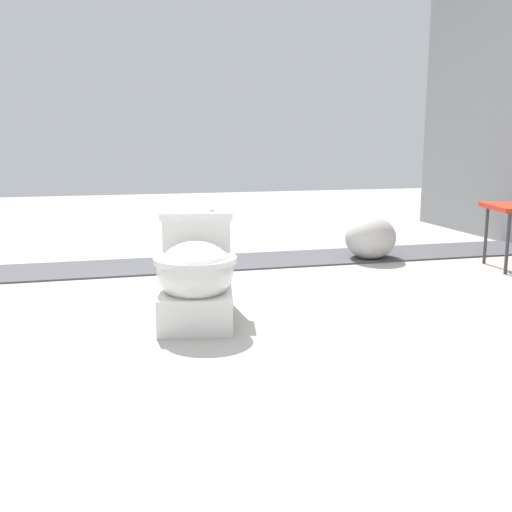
# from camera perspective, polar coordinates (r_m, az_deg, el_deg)

# --- Properties ---
(ground_plane) EXTENTS (14.00, 14.00, 0.00)m
(ground_plane) POSITION_cam_1_polar(r_m,az_deg,el_deg) (2.95, -2.65, -6.08)
(ground_plane) COLOR #A8A59E
(gravel_strip) EXTENTS (0.56, 8.00, 0.01)m
(gravel_strip) POSITION_cam_1_polar(r_m,az_deg,el_deg) (4.33, 0.12, -0.43)
(gravel_strip) COLOR #4C4C51
(gravel_strip) RESTS_ON ground
(toilet) EXTENTS (0.69, 0.48, 0.52)m
(toilet) POSITION_cam_1_polar(r_m,az_deg,el_deg) (2.91, -5.72, -1.83)
(toilet) COLOR white
(toilet) RESTS_ON ground
(boulder_near) EXTENTS (0.55, 0.53, 0.32)m
(boulder_near) POSITION_cam_1_polar(r_m,az_deg,el_deg) (4.47, 10.84, 1.74)
(boulder_near) COLOR #B7B2AD
(boulder_near) RESTS_ON ground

